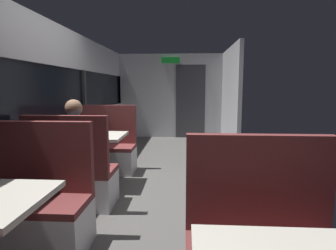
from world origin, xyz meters
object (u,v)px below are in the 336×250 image
object	(u,v)px
bench_near_window_facing_entry	(34,211)
seated_passenger	(75,160)
bench_mid_window_facing_end	(73,179)
dining_table_mid_window	(92,142)
bench_mid_window_facing_entry	(106,152)

from	to	relation	value
bench_near_window_facing_entry	seated_passenger	xyz separation A→B (m)	(0.00, 0.93, 0.21)
bench_mid_window_facing_end	dining_table_mid_window	bearing A→B (deg)	90.00
seated_passenger	bench_mid_window_facing_end	bearing A→B (deg)	-90.00
bench_mid_window_facing_end	bench_mid_window_facing_entry	distance (m)	1.40
dining_table_mid_window	bench_mid_window_facing_entry	size ratio (longest dim) A/B	0.82
bench_near_window_facing_entry	dining_table_mid_window	bearing A→B (deg)	90.00
dining_table_mid_window	bench_mid_window_facing_end	size ratio (longest dim) A/B	0.82
dining_table_mid_window	bench_mid_window_facing_entry	distance (m)	0.77
bench_near_window_facing_entry	seated_passenger	size ratio (longest dim) A/B	0.87
dining_table_mid_window	bench_mid_window_facing_end	xyz separation A→B (m)	(0.00, -0.70, -0.31)
bench_near_window_facing_entry	bench_mid_window_facing_entry	bearing A→B (deg)	90.00
dining_table_mid_window	seated_passenger	distance (m)	0.64
bench_mid_window_facing_entry	seated_passenger	world-z (taller)	seated_passenger
bench_near_window_facing_entry	seated_passenger	bearing A→B (deg)	90.00
seated_passenger	bench_mid_window_facing_entry	bearing A→B (deg)	90.00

